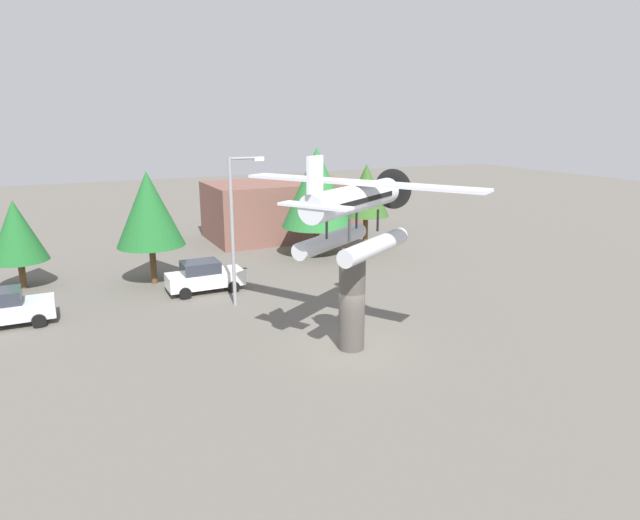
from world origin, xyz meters
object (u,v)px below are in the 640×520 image
Objects in this scene: display_pedestal at (352,301)px; streetlight_primary at (236,221)px; floatplane_monument at (355,210)px; storefront_building at (282,209)px; car_mid_white at (204,276)px; tree_far_east at (366,190)px; tree_west at (16,231)px; car_near_silver at (4,308)px; tree_east at (149,209)px; tree_center_back at (317,187)px.

streetlight_primary is (-2.53, 7.47, 2.34)m from display_pedestal.
storefront_building is (5.77, 21.93, -3.65)m from floatplane_monument.
storefront_building is (9.44, 11.56, 1.35)m from car_mid_white.
floatplane_monument reaches higher than tree_far_east.
storefront_building is 2.29× the size of tree_west.
streetlight_primary is at bearing -120.05° from storefront_building.
car_mid_white is at bearing -29.57° from tree_west.
car_near_silver and car_mid_white have the same top height.
streetlight_primary reaches higher than storefront_building.
streetlight_primary is 1.16× the size of tree_east.
car_near_silver is 23.02m from storefront_building.
floatplane_monument is 2.25× the size of car_near_silver.
floatplane_monument is at bearing -122.44° from tree_far_east.
floatplane_monument is 20.31m from tree_west.
tree_east reaches higher than display_pedestal.
tree_far_east is at bearing -2.27° from tree_west.
tree_east is at bearing 119.38° from streetlight_primary.
tree_east reaches higher than tree_far_east.
streetlight_primary is 16.93m from storefront_building.
tree_east is (-3.28, 5.83, -0.04)m from streetlight_primary.
tree_west is at bearing 150.43° from car_mid_white.
tree_center_back is at bearing 8.18° from tree_east.
display_pedestal is 8.22m from streetlight_primary.
tree_far_east is at bearing 18.34° from car_mid_white.
storefront_building reaches higher than display_pedestal.
car_near_silver is 11.50m from streetlight_primary.
car_near_silver is at bearing -163.49° from tree_center_back.
display_pedestal is at bearing -104.96° from storefront_building.
tree_center_back reaches higher than car_mid_white.
display_pedestal is 0.67× the size of tree_far_east.
display_pedestal is 0.45× the size of floatplane_monument.
display_pedestal is at bearing -110.63° from tree_center_back.
tree_west is 7.34m from tree_east.
display_pedestal is at bearing -122.63° from tree_far_east.
storefront_building is at bearing 87.96° from tree_center_back.
streetlight_primary reaches higher than car_mid_white.
tree_east is at bearing 82.60° from floatplane_monument.
storefront_building is 8.37m from tree_far_east.
streetlight_primary reaches higher than tree_far_east.
floatplane_monument is 1.50× the size of tree_far_east.
tree_east is (-2.25, 2.87, 3.52)m from car_mid_white.
car_mid_white is 10.96m from tree_center_back.
tree_east is 15.32m from tree_far_east.
tree_east is 11.56m from tree_center_back.
floatplane_monument is at bearing -34.66° from car_near_silver.
tree_center_back is 3.84m from tree_far_east.
display_pedestal is 22.77m from storefront_building.
storefront_building is at bearing 116.15° from tree_far_east.
streetlight_primary reaches higher than tree_center_back.
tree_far_east reaches higher than display_pedestal.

